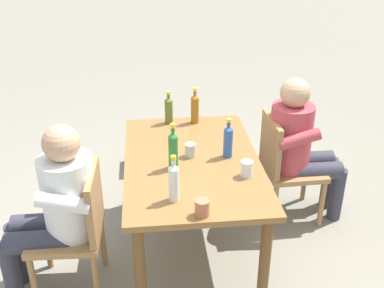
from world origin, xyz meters
TOP-DOWN VIEW (x-y plane):
  - ground_plane at (0.00, 0.00)m, footprint 24.00×24.00m
  - dining_table at (0.00, 0.00)m, footprint 1.41×0.91m
  - chair_far_left at (-0.32, 0.75)m, footprint 0.45×0.45m
  - chair_near_right at (0.32, -0.75)m, footprint 0.46×0.46m
  - person_in_white_shirt at (-0.32, 0.86)m, footprint 0.47×0.61m
  - person_in_plaid_shirt at (0.32, -0.86)m, footprint 0.47×0.61m
  - bottle_blue at (-0.02, 0.25)m, footprint 0.06×0.06m
  - bottle_clear at (0.47, -0.16)m, footprint 0.06×0.06m
  - bottle_green at (0.10, -0.13)m, footprint 0.06×0.06m
  - bottle_olive at (-0.62, -0.12)m, footprint 0.06×0.06m
  - bottle_amber at (-0.60, 0.09)m, footprint 0.06×0.06m
  - cup_steel at (-0.05, -0.01)m, footprint 0.07×0.07m
  - cup_glass at (0.25, 0.32)m, footprint 0.08×0.08m
  - cup_terracotta at (0.64, -0.01)m, footprint 0.08×0.08m
  - backpack_by_near_side at (-1.08, 0.40)m, footprint 0.34×0.22m
  - backpack_by_far_side at (-1.26, -0.31)m, footprint 0.33×0.21m

SIDE VIEW (x-z plane):
  - ground_plane at x=0.00m, z-range 0.00..0.00m
  - backpack_by_far_side at x=-1.26m, z-range -0.01..0.39m
  - backpack_by_near_side at x=-1.08m, z-range -0.01..0.40m
  - chair_far_left at x=-0.32m, z-range 0.05..0.92m
  - chair_near_right at x=0.32m, z-range 0.05..0.92m
  - dining_table at x=0.00m, z-range 0.27..1.01m
  - person_in_white_shirt at x=-0.32m, z-range 0.07..1.25m
  - person_in_plaid_shirt at x=0.32m, z-range 0.07..1.25m
  - cup_steel at x=-0.05m, z-range 0.74..0.83m
  - cup_terracotta at x=0.64m, z-range 0.74..0.84m
  - cup_glass at x=0.25m, z-range 0.74..0.85m
  - bottle_olive at x=-0.62m, z-range 0.72..0.99m
  - bottle_blue at x=-0.02m, z-range 0.72..1.00m
  - bottle_amber at x=-0.60m, z-range 0.72..1.01m
  - bottle_clear at x=0.47m, z-range 0.72..1.01m
  - bottle_green at x=0.10m, z-range 0.72..1.04m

